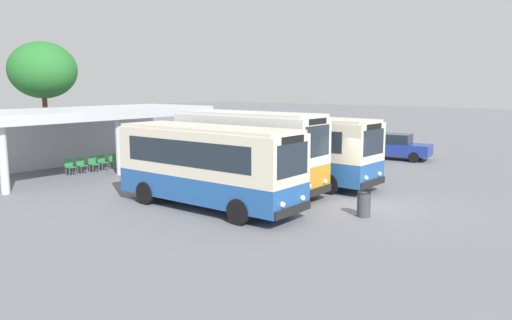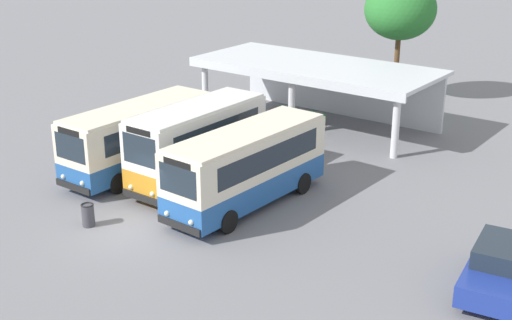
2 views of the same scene
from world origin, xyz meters
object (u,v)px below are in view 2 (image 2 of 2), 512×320
at_px(waiting_chair_fifth_seat, 321,120).
at_px(waiting_chair_middle_seat, 301,116).
at_px(city_bus_second_in_row, 198,142).
at_px(parked_car_flank, 499,267).
at_px(waiting_chair_end_by_column, 282,112).
at_px(waiting_chair_second_from_end, 292,114).
at_px(litter_bin_apron, 88,215).
at_px(city_bus_middle_cream, 247,164).
at_px(waiting_chair_fourth_seat, 312,118).
at_px(city_bus_nearest_orange, 139,135).

bearing_deg(waiting_chair_fifth_seat, waiting_chair_middle_seat, -179.60).
distance_m(city_bus_second_in_row, waiting_chair_fifth_seat, 9.91).
height_order(city_bus_second_in_row, waiting_chair_fifth_seat, city_bus_second_in_row).
bearing_deg(waiting_chair_middle_seat, city_bus_second_in_row, -83.25).
height_order(city_bus_second_in_row, parked_car_flank, city_bus_second_in_row).
bearing_deg(waiting_chair_end_by_column, waiting_chair_fifth_seat, -2.23).
bearing_deg(waiting_chair_end_by_column, waiting_chair_second_from_end, -1.93).
height_order(waiting_chair_end_by_column, litter_bin_apron, litter_bin_apron).
relative_size(city_bus_second_in_row, litter_bin_apron, 7.76).
xyz_separation_m(city_bus_middle_cream, waiting_chair_end_by_column, (-5.54, 10.46, -1.24)).
bearing_deg(waiting_chair_second_from_end, waiting_chair_fourth_seat, 1.09).
relative_size(city_bus_middle_cream, waiting_chair_fifth_seat, 9.21).
height_order(city_bus_second_in_row, waiting_chair_end_by_column, city_bus_second_in_row).
distance_m(city_bus_middle_cream, waiting_chair_fifth_seat, 10.84).
distance_m(city_bus_second_in_row, city_bus_middle_cream, 3.13).
distance_m(parked_car_flank, waiting_chair_fourth_seat, 17.75).
height_order(city_bus_nearest_orange, parked_car_flank, city_bus_nearest_orange).
xyz_separation_m(waiting_chair_second_from_end, waiting_chair_fourth_seat, (1.31, 0.02, 0.00)).
distance_m(city_bus_nearest_orange, city_bus_middle_cream, 6.15).
xyz_separation_m(city_bus_second_in_row, waiting_chair_middle_seat, (-1.16, 9.80, -1.40)).
distance_m(waiting_chair_end_by_column, waiting_chair_second_from_end, 0.65).
bearing_deg(waiting_chair_fourth_seat, waiting_chair_middle_seat, -170.14).
xyz_separation_m(waiting_chair_fourth_seat, waiting_chair_fifth_seat, (0.65, -0.10, 0.00)).
height_order(city_bus_middle_cream, litter_bin_apron, city_bus_middle_cream).
height_order(waiting_chair_second_from_end, waiting_chair_fourth_seat, same).
xyz_separation_m(waiting_chair_middle_seat, waiting_chair_fifth_seat, (1.31, 0.01, 0.00)).
relative_size(city_bus_second_in_row, waiting_chair_fourth_seat, 8.12).
height_order(waiting_chair_end_by_column, waiting_chair_second_from_end, same).
xyz_separation_m(city_bus_nearest_orange, litter_bin_apron, (2.53, -5.22, -1.28)).
bearing_deg(waiting_chair_middle_seat, waiting_chair_fourth_seat, 9.86).
bearing_deg(parked_car_flank, waiting_chair_fourth_seat, 141.74).
relative_size(parked_car_flank, waiting_chair_fourth_seat, 5.18).
relative_size(city_bus_nearest_orange, litter_bin_apron, 8.69).
height_order(waiting_chair_middle_seat, waiting_chair_fourth_seat, same).
relative_size(parked_car_flank, waiting_chair_fifth_seat, 5.18).
distance_m(city_bus_nearest_orange, waiting_chair_middle_seat, 10.54).
height_order(waiting_chair_second_from_end, waiting_chair_middle_seat, same).
height_order(waiting_chair_fourth_seat, waiting_chair_fifth_seat, same).
xyz_separation_m(city_bus_nearest_orange, waiting_chair_second_from_end, (1.26, 10.38, -1.22)).
xyz_separation_m(waiting_chair_second_from_end, litter_bin_apron, (1.27, -15.60, -0.07)).
relative_size(city_bus_middle_cream, waiting_chair_second_from_end, 9.21).
bearing_deg(litter_bin_apron, waiting_chair_second_from_end, 94.64).
relative_size(city_bus_nearest_orange, waiting_chair_middle_seat, 9.10).
bearing_deg(waiting_chair_fifth_seat, waiting_chair_second_from_end, 177.67).
xyz_separation_m(parked_car_flank, waiting_chair_fifth_seat, (-13.28, 10.89, -0.31)).
xyz_separation_m(city_bus_second_in_row, waiting_chair_end_by_column, (-2.47, 9.91, -1.40)).
xyz_separation_m(city_bus_middle_cream, waiting_chair_fourth_seat, (-3.58, 10.46, -1.24)).
distance_m(waiting_chair_end_by_column, litter_bin_apron, 15.74).
height_order(city_bus_middle_cream, waiting_chair_middle_seat, city_bus_middle_cream).
distance_m(city_bus_nearest_orange, city_bus_second_in_row, 3.12).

